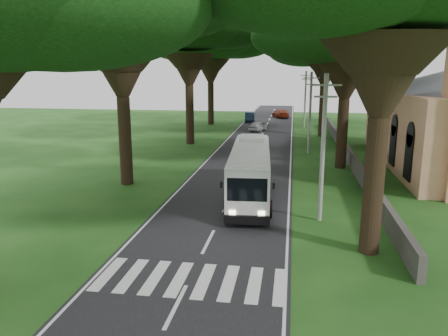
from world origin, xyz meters
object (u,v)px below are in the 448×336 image
distant_car_b (250,117)px  pedestrian (127,169)px  coach_bus (250,171)px  pole_near (323,146)px  distant_car_a (258,126)px  pole_mid (310,112)px  pole_far (305,99)px  distant_car_c (281,113)px

distant_car_b → pedestrian: (-5.28, -39.79, 0.18)m
coach_bus → pole_near: bearing=-45.7°
coach_bus → distant_car_a: 31.85m
pedestrian → distant_car_b: bearing=1.4°
pole_mid → coach_bus: size_ratio=0.69×
pole_near → pole_far: same height
distant_car_c → pole_near: bearing=77.0°
pole_far → distant_car_c: pole_far is taller
coach_bus → distant_car_b: 42.96m
coach_bus → distant_car_b: (-4.26, 42.73, -1.06)m
pole_near → pole_far: size_ratio=1.00×
pole_mid → pole_far: same height
distant_car_c → pole_mid: bearing=79.5°
pole_near → pole_mid: same height
pole_mid → distant_car_a: (-6.30, 15.55, -3.49)m
distant_car_b → distant_car_c: (4.76, 6.56, 0.01)m
distant_car_a → pedestrian: 29.78m
distant_car_b → pedestrian: bearing=-103.1°
coach_bus → pedestrian: 10.02m
pole_far → pole_near: bearing=-90.0°
pole_mid → pedestrian: pole_mid is taller
pole_mid → pedestrian: 19.40m
pole_mid → distant_car_c: 33.47m
distant_car_a → pedestrian: size_ratio=2.10×
pole_near → coach_bus: bearing=138.2°
pole_near → pedestrian: pole_near is taller
pole_far → distant_car_a: bearing=-144.8°
distant_car_a → distant_car_b: 11.19m
pole_far → pedestrian: size_ratio=4.32×
pole_mid → pole_far: 20.00m
pedestrian → pole_mid: bearing=-37.1°
coach_bus → pedestrian: bearing=159.0°
pole_far → pedestrian: pole_far is taller
pole_far → distant_car_a: 8.46m
pole_mid → distant_car_c: pole_mid is taller
pole_near → coach_bus: (-4.24, 3.79, -2.37)m
pole_mid → pole_far: (0.00, 20.00, 0.00)m
pole_near → distant_car_a: bearing=100.0°
pole_near → distant_car_c: (-3.74, 53.08, -3.42)m
distant_car_a → distant_car_c: 17.72m
pole_near → pole_far: 40.00m
distant_car_b → coach_bus: bearing=-89.9°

